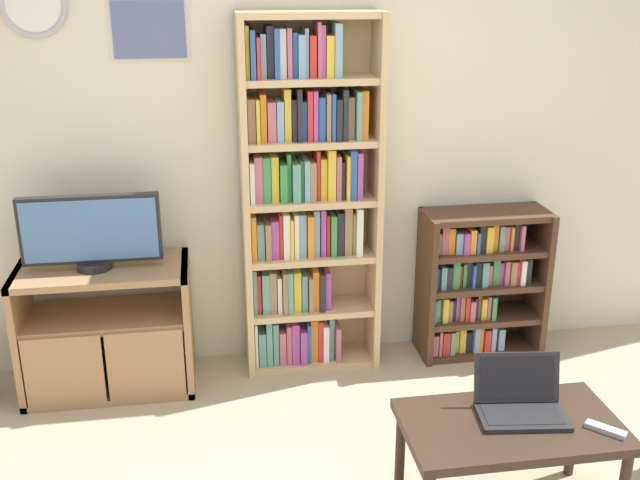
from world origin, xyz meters
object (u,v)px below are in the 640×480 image
television (91,232)px  bookshelf_short (475,282)px  remote_near_laptop (606,429)px  bookshelf_tall (305,200)px  coffee_table (510,433)px  tv_stand (107,329)px  laptop (520,400)px

television → bookshelf_short: television is taller
bookshelf_short → remote_near_laptop: bearing=-90.9°
bookshelf_tall → television: bearing=-173.5°
bookshelf_short → coffee_table: (-0.37, -1.44, -0.05)m
tv_stand → remote_near_laptop: bearing=-34.5°
television → laptop: television is taller
tv_stand → bookshelf_tall: size_ratio=0.45×
bookshelf_short → laptop: bearing=-102.8°
bookshelf_short → remote_near_laptop: size_ratio=6.09×
television → bookshelf_short: size_ratio=0.81×
remote_near_laptop → bookshelf_short: bearing=-134.9°
bookshelf_short → laptop: 1.41m
bookshelf_short → laptop: (-0.31, -1.38, 0.07)m
tv_stand → coffee_table: 2.20m
tv_stand → bookshelf_tall: (1.11, 0.13, 0.64)m
tv_stand → bookshelf_short: bookshelf_short is taller
television → coffee_table: size_ratio=0.80×
bookshelf_tall → remote_near_laptop: 1.94m
coffee_table → bookshelf_tall: bearing=114.0°
tv_stand → bookshelf_tall: bearing=6.8°
coffee_table → remote_near_laptop: remote_near_laptop is taller
television → laptop: size_ratio=1.84×
bookshelf_tall → remote_near_laptop: bearing=-57.8°
bookshelf_short → remote_near_laptop: (-0.02, -1.56, 0.02)m
coffee_table → laptop: laptop is taller
bookshelf_tall → bookshelf_short: bookshelf_tall is taller
bookshelf_short → coffee_table: bookshelf_short is taller
tv_stand → bookshelf_short: bearing=3.1°
bookshelf_short → remote_near_laptop: 1.56m
tv_stand → television: 0.56m
bookshelf_short → bookshelf_tall: bearing=179.1°
bookshelf_tall → laptop: (0.71, -1.39, -0.48)m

